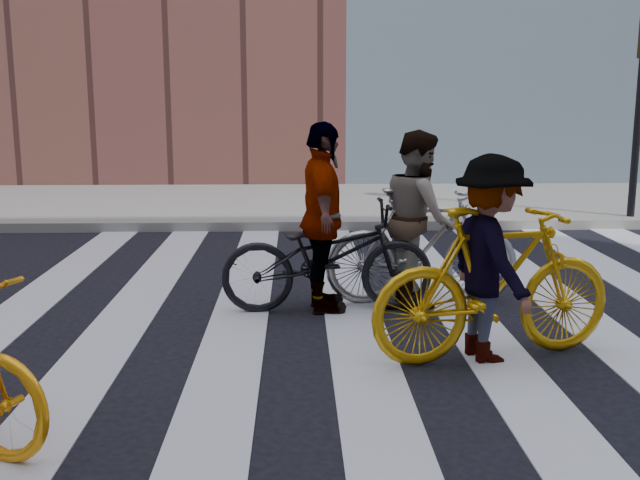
{
  "coord_description": "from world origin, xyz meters",
  "views": [
    {
      "loc": [
        -1.09,
        -6.57,
        2.13
      ],
      "look_at": [
        -0.87,
        0.3,
        0.78
      ],
      "focal_mm": 42.0,
      "sensor_mm": 36.0,
      "label": 1
    }
  ],
  "objects_px": {
    "bike_yellow_right": "(495,283)",
    "rider_mid": "(419,218)",
    "bike_silver_mid": "(423,246)",
    "rider_rear": "(322,218)",
    "bike_dark_rear": "(328,257)",
    "rider_right": "(490,259)"
  },
  "relations": [
    {
      "from": "bike_yellow_right",
      "to": "rider_mid",
      "type": "distance_m",
      "value": 1.74
    },
    {
      "from": "bike_yellow_right",
      "to": "rider_mid",
      "type": "bearing_deg",
      "value": -1.88
    },
    {
      "from": "bike_silver_mid",
      "to": "rider_rear",
      "type": "xyz_separation_m",
      "value": [
        -1.04,
        -0.26,
        0.34
      ]
    },
    {
      "from": "bike_dark_rear",
      "to": "rider_mid",
      "type": "height_order",
      "value": "rider_mid"
    },
    {
      "from": "bike_yellow_right",
      "to": "rider_rear",
      "type": "height_order",
      "value": "rider_rear"
    },
    {
      "from": "bike_yellow_right",
      "to": "rider_right",
      "type": "distance_m",
      "value": 0.21
    },
    {
      "from": "rider_rear",
      "to": "rider_right",
      "type": "bearing_deg",
      "value": -140.56
    },
    {
      "from": "bike_dark_rear",
      "to": "bike_yellow_right",
      "type": "bearing_deg",
      "value": -140.56
    },
    {
      "from": "bike_yellow_right",
      "to": "rider_right",
      "type": "bearing_deg",
      "value": 76.22
    },
    {
      "from": "rider_rear",
      "to": "bike_silver_mid",
      "type": "bearing_deg",
      "value": -78.64
    },
    {
      "from": "rider_mid",
      "to": "rider_right",
      "type": "distance_m",
      "value": 1.71
    },
    {
      "from": "bike_yellow_right",
      "to": "rider_right",
      "type": "relative_size",
      "value": 1.26
    },
    {
      "from": "bike_yellow_right",
      "to": "bike_dark_rear",
      "type": "relative_size",
      "value": 1.01
    },
    {
      "from": "bike_yellow_right",
      "to": "rider_rear",
      "type": "distance_m",
      "value": 1.97
    },
    {
      "from": "rider_right",
      "to": "bike_yellow_right",
      "type": "bearing_deg",
      "value": -103.78
    },
    {
      "from": "bike_dark_rear",
      "to": "rider_right",
      "type": "xyz_separation_m",
      "value": [
        1.24,
        -1.42,
        0.28
      ]
    },
    {
      "from": "bike_dark_rear",
      "to": "rider_right",
      "type": "height_order",
      "value": "rider_right"
    },
    {
      "from": "rider_mid",
      "to": "bike_dark_rear",
      "type": "bearing_deg",
      "value": 102.33
    },
    {
      "from": "bike_yellow_right",
      "to": "rider_right",
      "type": "xyz_separation_m",
      "value": [
        -0.05,
        0.0,
        0.2
      ]
    },
    {
      "from": "bike_silver_mid",
      "to": "rider_rear",
      "type": "bearing_deg",
      "value": 100.88
    },
    {
      "from": "rider_right",
      "to": "rider_mid",
      "type": "bearing_deg",
      "value": -3.52
    },
    {
      "from": "bike_dark_rear",
      "to": "rider_rear",
      "type": "relative_size",
      "value": 1.12
    }
  ]
}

